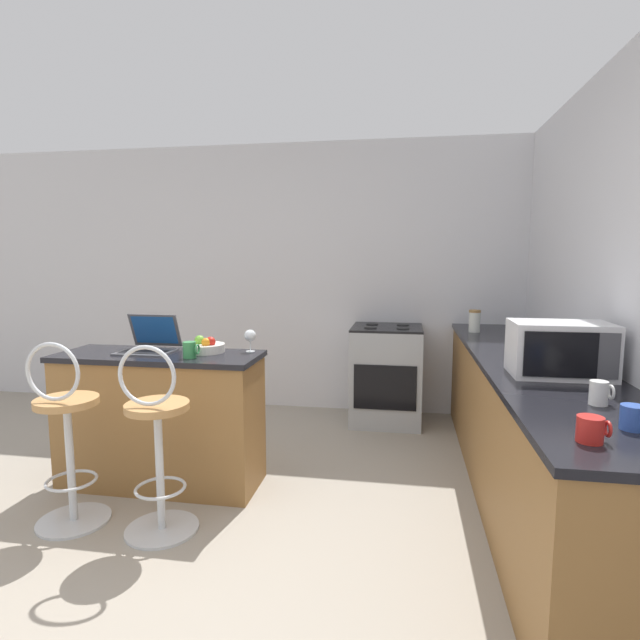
# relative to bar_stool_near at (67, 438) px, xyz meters

# --- Properties ---
(ground_plane) EXTENTS (20.00, 20.00, 0.00)m
(ground_plane) POSITION_rel_bar_stool_near_xyz_m (0.69, -0.38, -0.51)
(ground_plane) COLOR gray
(wall_back) EXTENTS (12.00, 0.06, 2.60)m
(wall_back) POSITION_rel_bar_stool_near_xyz_m (0.69, 2.45, 0.79)
(wall_back) COLOR silver
(wall_back) RESTS_ON ground_plane
(breakfast_bar) EXTENTS (1.33, 0.50, 0.88)m
(breakfast_bar) POSITION_rel_bar_stool_near_xyz_m (0.27, 0.56, -0.06)
(breakfast_bar) COLOR olive
(breakfast_bar) RESTS_ON ground_plane
(counter_right) EXTENTS (0.67, 3.33, 0.88)m
(counter_right) POSITION_rel_bar_stool_near_xyz_m (2.63, 0.77, -0.06)
(counter_right) COLOR olive
(counter_right) RESTS_ON ground_plane
(bar_stool_near) EXTENTS (0.40, 0.40, 1.06)m
(bar_stool_near) POSITION_rel_bar_stool_near_xyz_m (0.00, 0.00, 0.00)
(bar_stool_near) COLOR silver
(bar_stool_near) RESTS_ON ground_plane
(bar_stool_far) EXTENTS (0.40, 0.40, 1.06)m
(bar_stool_far) POSITION_rel_bar_stool_near_xyz_m (0.54, 0.00, 0.00)
(bar_stool_far) COLOR silver
(bar_stool_far) RESTS_ON ground_plane
(laptop) EXTENTS (0.35, 0.31, 0.24)m
(laptop) POSITION_rel_bar_stool_near_xyz_m (0.18, 0.63, 0.44)
(laptop) COLOR #47474C
(laptop) RESTS_ON breakfast_bar
(microwave) EXTENTS (0.49, 0.33, 0.28)m
(microwave) POSITION_rel_bar_stool_near_xyz_m (2.65, 0.35, 0.52)
(microwave) COLOR silver
(microwave) RESTS_ON counter_right
(toaster) EXTENTS (0.21, 0.25, 0.18)m
(toaster) POSITION_rel_bar_stool_near_xyz_m (2.66, 0.86, 0.47)
(toaster) COLOR #9EA3A8
(toaster) RESTS_ON counter_right
(stove_range) EXTENTS (0.63, 0.61, 0.89)m
(stove_range) POSITION_rel_bar_stool_near_xyz_m (1.69, 2.10, -0.06)
(stove_range) COLOR #9EA3A8
(stove_range) RESTS_ON ground_plane
(wine_glass_short) EXTENTS (0.08, 0.08, 0.15)m
(wine_glass_short) POSITION_rel_bar_stool_near_xyz_m (0.84, 0.72, 0.48)
(wine_glass_short) COLOR silver
(wine_glass_short) RESTS_ON breakfast_bar
(mug_blue) EXTENTS (0.10, 0.08, 0.09)m
(mug_blue) POSITION_rel_bar_stool_near_xyz_m (2.67, -0.49, 0.42)
(mug_blue) COLOR #2D51AD
(mug_blue) RESTS_ON counter_right
(storage_jar) EXTENTS (0.10, 0.10, 0.19)m
(storage_jar) POSITION_rel_bar_stool_near_xyz_m (2.42, 1.89, 0.47)
(storage_jar) COLOR silver
(storage_jar) RESTS_ON counter_right
(fruit_bowl) EXTENTS (0.25, 0.25, 0.11)m
(fruit_bowl) POSITION_rel_bar_stool_near_xyz_m (0.56, 0.66, 0.42)
(fruit_bowl) COLOR silver
(fruit_bowl) RESTS_ON breakfast_bar
(mug_red) EXTENTS (0.10, 0.09, 0.09)m
(mug_red) POSITION_rel_bar_stool_near_xyz_m (2.47, -0.65, 0.42)
(mug_red) COLOR red
(mug_red) RESTS_ON counter_right
(mug_green) EXTENTS (0.10, 0.08, 0.10)m
(mug_green) POSITION_rel_bar_stool_near_xyz_m (0.54, 0.46, 0.43)
(mug_green) COLOR #338447
(mug_green) RESTS_ON breakfast_bar
(mug_white) EXTENTS (0.09, 0.07, 0.10)m
(mug_white) POSITION_rel_bar_stool_near_xyz_m (2.66, -0.18, 0.43)
(mug_white) COLOR white
(mug_white) RESTS_ON counter_right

